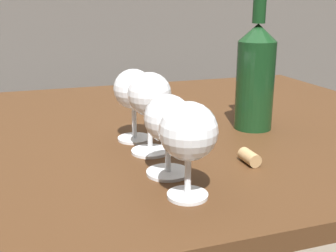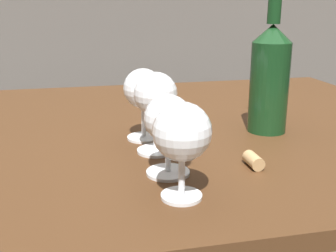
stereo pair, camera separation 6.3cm
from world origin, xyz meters
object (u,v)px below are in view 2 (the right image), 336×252
wine_glass_white (156,97)px  cork (253,160)px  wine_glass_empty (143,91)px  wine_glass_cabernet (182,134)px  wine_glass_amber (168,122)px  wine_bottle (270,76)px

wine_glass_white → cork: 0.20m
wine_glass_empty → cork: bearing=-50.4°
wine_glass_white → wine_glass_empty: bearing=96.4°
wine_glass_cabernet → wine_glass_amber: wine_glass_cabernet is taller
wine_glass_amber → wine_bottle: (0.25, 0.18, 0.03)m
cork → wine_glass_empty: bearing=129.6°
wine_glass_cabernet → wine_glass_empty: 0.26m
wine_glass_white → wine_bottle: 0.26m
wine_bottle → wine_glass_white: bearing=-163.2°
wine_glass_amber → cork: wine_glass_amber is taller
wine_bottle → wine_glass_amber: bearing=-144.6°
wine_bottle → wine_glass_cabernet: bearing=-133.6°
cork → wine_glass_cabernet: bearing=-149.7°
wine_glass_amber → wine_glass_cabernet: bearing=-90.0°
wine_glass_amber → cork: size_ratio=3.01×
wine_bottle → cork: (-0.11, -0.18, -0.10)m
wine_glass_cabernet → wine_glass_empty: (-0.01, 0.26, 0.00)m
wine_glass_cabernet → cork: 0.18m
wine_glass_amber → wine_glass_empty: bearing=92.6°
wine_bottle → cork: wine_bottle is taller
wine_glass_empty → wine_glass_amber: bearing=-87.4°
wine_glass_cabernet → cork: bearing=30.3°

